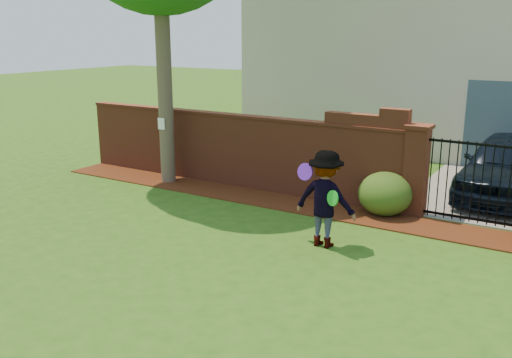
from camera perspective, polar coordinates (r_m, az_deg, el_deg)
The scene contains 13 objects.
ground at distance 9.51m, azimuth -5.43°, elevation -7.86°, with size 80.00×80.00×0.01m, color #2B5314.
mulch_bed at distance 12.62m, azimuth 0.15°, elevation -1.92°, with size 11.10×1.08×0.03m, color #3D190B.
brick_wall at distance 13.49m, azimuth -2.25°, elevation 3.16°, with size 8.70×0.31×2.16m.
pillar_left at distance 11.69m, azimuth 16.09°, elevation 0.90°, with size 0.50×0.50×1.88m.
iron_gate at distance 11.49m, azimuth 21.32°, elevation -0.31°, with size 1.78×0.03×1.60m.
driveway at distance 15.54m, azimuth 23.75°, elevation -0.02°, with size 3.20×8.00×0.01m, color gray.
house at distance 19.48m, azimuth 19.05°, elevation 12.62°, with size 12.40×6.40×6.30m.
car at distance 13.57m, azimuth 24.18°, elevation 1.05°, with size 1.71×4.25×1.45m, color black.
paper_notice at distance 13.72m, azimuth -9.69°, elevation 5.60°, with size 0.20×0.01×0.28m, color white.
shrub_left at distance 11.68m, azimuth 13.09°, elevation -1.48°, with size 1.10×1.10×0.90m, color #224815.
man at distance 9.68m, azimuth 7.00°, elevation -2.08°, with size 1.11×0.64×1.71m, color gray.
frisbee_purple at distance 9.63m, azimuth 5.06°, elevation 0.75°, with size 0.30×0.30×0.03m, color #6721D1.
frisbee_green at distance 9.34m, azimuth 7.86°, elevation -1.96°, with size 0.26×0.26×0.02m, color green.
Camera 1 is at (5.30, -7.00, 3.66)m, focal length 39.06 mm.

